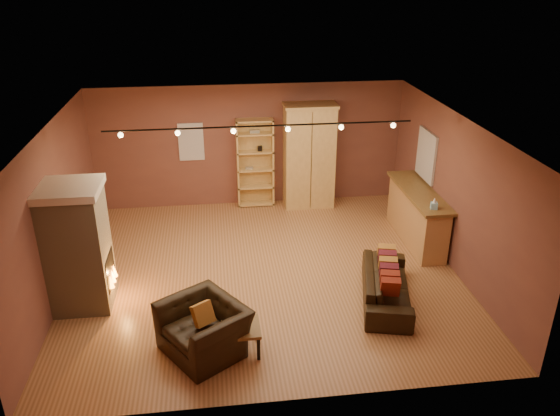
{
  "coord_description": "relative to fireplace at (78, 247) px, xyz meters",
  "views": [
    {
      "loc": [
        -0.8,
        -8.65,
        5.24
      ],
      "look_at": [
        0.32,
        0.2,
        1.19
      ],
      "focal_mm": 35.0,
      "sensor_mm": 36.0,
      "label": 1
    }
  ],
  "objects": [
    {
      "name": "floor",
      "position": [
        3.04,
        0.6,
        -1.06
      ],
      "size": [
        7.0,
        7.0,
        0.0
      ],
      "primitive_type": "plane",
      "color": "brown",
      "rests_on": "ground"
    },
    {
      "name": "tissue_box",
      "position": [
        6.19,
        0.64,
        0.12
      ],
      "size": [
        0.15,
        0.15,
        0.23
      ],
      "rotation": [
        0.0,
        0.0,
        -0.25
      ],
      "color": "#89C2DB",
      "rests_on": "bar_counter"
    },
    {
      "name": "armchair",
      "position": [
        1.96,
        -1.49,
        -0.55
      ],
      "size": [
        1.29,
        1.39,
        1.02
      ],
      "rotation": [
        0.0,
        0.0,
        -0.97
      ],
      "color": "black",
      "rests_on": "floor"
    },
    {
      "name": "ceiling",
      "position": [
        3.04,
        0.6,
        1.74
      ],
      "size": [
        7.0,
        7.0,
        0.0
      ],
      "primitive_type": "plane",
      "rotation": [
        3.14,
        0.0,
        0.0
      ],
      "color": "brown",
      "rests_on": "back_wall"
    },
    {
      "name": "left_wall",
      "position": [
        -0.46,
        0.6,
        0.34
      ],
      "size": [
        0.02,
        6.5,
        2.8
      ],
      "primitive_type": "cube",
      "color": "brown",
      "rests_on": "floor"
    },
    {
      "name": "coffee_table",
      "position": [
        2.49,
        -1.57,
        -0.7
      ],
      "size": [
        0.56,
        0.56,
        0.42
      ],
      "rotation": [
        0.0,
        0.0,
        0.01
      ],
      "color": "brown",
      "rests_on": "floor"
    },
    {
      "name": "bar_counter",
      "position": [
        6.24,
        1.49,
        -0.51
      ],
      "size": [
        0.61,
        2.28,
        1.09
      ],
      "color": "tan",
      "rests_on": "floor"
    },
    {
      "name": "back_window",
      "position": [
        1.74,
        3.83,
        0.49
      ],
      "size": [
        0.56,
        0.04,
        0.86
      ],
      "primitive_type": "cube",
      "color": "beige",
      "rests_on": "back_wall"
    },
    {
      "name": "back_wall",
      "position": [
        3.04,
        3.85,
        0.34
      ],
      "size": [
        7.0,
        0.02,
        2.8
      ],
      "primitive_type": "cube",
      "color": "brown",
      "rests_on": "floor"
    },
    {
      "name": "bookcase",
      "position": [
        3.16,
        3.74,
        -0.02
      ],
      "size": [
        0.84,
        0.33,
        2.06
      ],
      "color": "#DCB36B",
      "rests_on": "floor"
    },
    {
      "name": "right_wall",
      "position": [
        6.54,
        0.6,
        0.34
      ],
      "size": [
        0.02,
        6.5,
        2.8
      ],
      "primitive_type": "cube",
      "color": "brown",
      "rests_on": "floor"
    },
    {
      "name": "loveseat",
      "position": [
        4.99,
        -0.56,
        -0.67
      ],
      "size": [
        1.01,
        2.0,
        0.79
      ],
      "rotation": [
        0.0,
        0.0,
        1.33
      ],
      "color": "black",
      "rests_on": "floor"
    },
    {
      "name": "fireplace",
      "position": [
        0.0,
        0.0,
        0.0
      ],
      "size": [
        1.01,
        0.98,
        2.12
      ],
      "color": "tan",
      "rests_on": "floor"
    },
    {
      "name": "armoire",
      "position": [
        4.38,
        3.54,
        0.15
      ],
      "size": [
        1.18,
        0.67,
        2.4
      ],
      "color": "#DCB36B",
      "rests_on": "floor"
    },
    {
      "name": "right_window",
      "position": [
        6.51,
        2.0,
        0.59
      ],
      "size": [
        0.05,
        0.9,
        1.0
      ],
      "primitive_type": "cube",
      "color": "beige",
      "rests_on": "right_wall"
    },
    {
      "name": "track_rail",
      "position": [
        3.04,
        0.8,
        1.63
      ],
      "size": [
        5.2,
        0.09,
        0.13
      ],
      "color": "black",
      "rests_on": "ceiling"
    }
  ]
}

